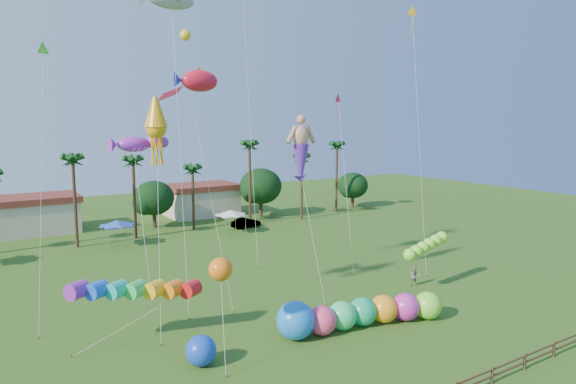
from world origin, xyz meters
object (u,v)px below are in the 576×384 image
spectator_b (415,276)px  caterpillar_inflatable (355,314)px  blue_ball (201,351)px  car_b (246,223)px

spectator_b → caterpillar_inflatable: caterpillar_inflatable is taller
blue_ball → spectator_b: bearing=9.5°
car_b → blue_ball: bearing=141.5°
caterpillar_inflatable → blue_ball: (-11.18, 0.71, -0.16)m
spectator_b → caterpillar_inflatable: (-10.40, -4.33, 0.19)m
spectator_b → caterpillar_inflatable: size_ratio=0.14×
car_b → spectator_b: size_ratio=2.27×
car_b → caterpillar_inflatable: 35.54m
car_b → spectator_b: bearing=174.8°
car_b → spectator_b: (0.72, -29.87, 0.22)m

